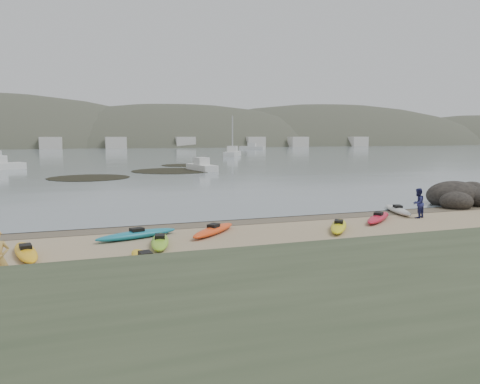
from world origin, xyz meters
name	(u,v)px	position (x,y,z in m)	size (l,w,h in m)	color
ground	(240,220)	(0.00, 0.00, 0.00)	(600.00, 600.00, 0.00)	tan
wet_sand	(242,221)	(0.00, -0.30, 0.00)	(60.00, 60.00, 0.00)	brown
water	(91,142)	(0.00, 300.00, 0.01)	(1200.00, 1200.00, 0.00)	slate
kayaks	(247,231)	(-0.90, -3.54, 0.17)	(20.91, 9.73, 0.34)	#FB4715
person_east	(418,203)	(9.34, -2.54, 0.81)	(0.79, 0.62, 1.63)	navy
rock_cluster	(464,201)	(15.62, 0.64, 0.25)	(5.36, 3.96, 1.86)	black
kelp_mats	(154,171)	(0.77, 35.27, 0.03)	(21.77, 24.99, 0.04)	black
moored_boats	(132,154)	(2.85, 80.08, 0.58)	(83.27, 92.47, 1.33)	silver
far_hills	(185,179)	(39.38, 193.97, -15.93)	(550.00, 135.00, 80.00)	#384235
far_town	(121,143)	(6.00, 145.00, 2.00)	(199.00, 5.00, 4.00)	beige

